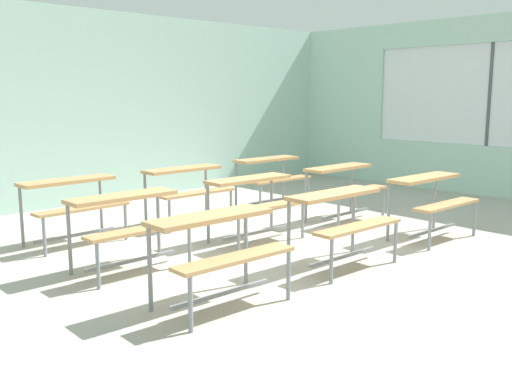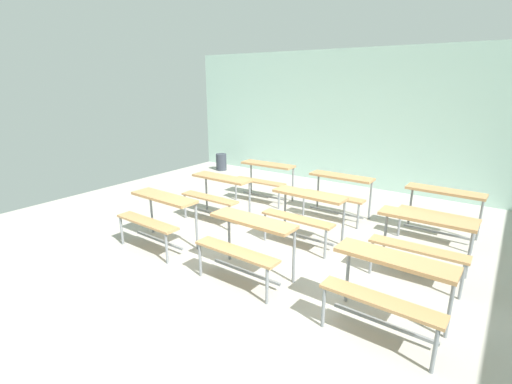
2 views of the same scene
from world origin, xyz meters
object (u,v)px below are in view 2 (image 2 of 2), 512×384
object	(u,v)px
desk_bench_r0c1	(247,236)
trash_bin	(221,162)
desk_bench_r2c1	(338,187)
desk_bench_r2c0	(265,173)
desk_bench_r1c2	(423,233)
desk_bench_r0c0	(158,210)
desk_bench_r2c2	(442,203)
desk_bench_r0c2	(389,279)
desk_bench_r1c0	(217,188)
desk_bench_r1c1	(305,207)

from	to	relation	value
desk_bench_r0c1	trash_bin	bearing A→B (deg)	134.87
desk_bench_r2c1	desk_bench_r2c0	bearing A→B (deg)	177.89
trash_bin	desk_bench_r1c2	bearing A→B (deg)	-27.05
desk_bench_r1c2	desk_bench_r0c1	bearing A→B (deg)	-143.20
desk_bench_r0c1	desk_bench_r2c0	size ratio (longest dim) A/B	0.99
desk_bench_r0c0	trash_bin	xyz separation A→B (m)	(-2.42, 4.18, -0.34)
desk_bench_r2c2	desk_bench_r0c2	bearing A→B (deg)	-88.22
desk_bench_r1c0	desk_bench_r1c2	xyz separation A→B (m)	(3.31, -0.04, 0.00)
desk_bench_r0c0	desk_bench_r1c1	world-z (taller)	same
desk_bench_r0c1	desk_bench_r2c0	bearing A→B (deg)	121.38
desk_bench_r1c1	desk_bench_r1c2	size ratio (longest dim) A/B	1.01
desk_bench_r0c0	desk_bench_r2c2	xyz separation A→B (m)	(3.24, 2.67, 0.00)
desk_bench_r1c2	desk_bench_r2c0	size ratio (longest dim) A/B	0.99
desk_bench_r2c2	desk_bench_r1c0	bearing A→B (deg)	-156.06
desk_bench_r0c1	desk_bench_r2c2	xyz separation A→B (m)	(1.66, 2.68, 0.00)
desk_bench_r1c2	desk_bench_r2c2	size ratio (longest dim) A/B	0.99
desk_bench_r2c1	desk_bench_r2c2	bearing A→B (deg)	2.73
desk_bench_r1c0	desk_bench_r2c1	world-z (taller)	same
desk_bench_r0c1	trash_bin	xyz separation A→B (m)	(-4.00, 4.19, -0.34)
desk_bench_r1c0	desk_bench_r1c2	world-z (taller)	same
desk_bench_r1c1	desk_bench_r2c0	xyz separation A→B (m)	(-1.62, 1.34, 0.00)
desk_bench_r1c1	desk_bench_r2c2	bearing A→B (deg)	41.66
desk_bench_r0c0	desk_bench_r2c0	size ratio (longest dim) A/B	0.99
desk_bench_r2c2	trash_bin	bearing A→B (deg)	166.66
desk_bench_r2c1	trash_bin	size ratio (longest dim) A/B	2.49
desk_bench_r1c1	desk_bench_r2c0	bearing A→B (deg)	141.90
desk_bench_r0c1	desk_bench_r2c0	world-z (taller)	same
desk_bench_r0c2	desk_bench_r1c2	bearing A→B (deg)	90.82
desk_bench_r2c1	desk_bench_r0c1	bearing A→B (deg)	-90.10
desk_bench_r0c0	trash_bin	size ratio (longest dim) A/B	2.51
desk_bench_r0c1	desk_bench_r1c2	distance (m)	2.12
desk_bench_r1c2	desk_bench_r1c0	bearing A→B (deg)	178.60
desk_bench_r1c2	desk_bench_r2c1	distance (m)	2.12
desk_bench_r2c0	trash_bin	distance (m)	2.89
desk_bench_r2c0	desk_bench_r0c0	bearing A→B (deg)	-92.66
desk_bench_r2c1	desk_bench_r1c2	bearing A→B (deg)	-38.14
desk_bench_r0c0	desk_bench_r0c1	world-z (taller)	same
desk_bench_r0c1	desk_bench_r2c0	xyz separation A→B (m)	(-1.56, 2.68, 0.00)
desk_bench_r0c0	trash_bin	bearing A→B (deg)	121.52
desk_bench_r1c1	trash_bin	size ratio (longest dim) A/B	2.52
desk_bench_r1c1	desk_bench_r0c1	bearing A→B (deg)	-90.79
desk_bench_r2c0	trash_bin	world-z (taller)	desk_bench_r2c0
desk_bench_r0c0	desk_bench_r2c0	world-z (taller)	same
desk_bench_r2c0	trash_bin	xyz separation A→B (m)	(-2.44, 1.51, -0.34)
desk_bench_r1c0	desk_bench_r2c2	xyz separation A→B (m)	(3.28, 1.35, 0.00)
desk_bench_r0c0	desk_bench_r0c1	size ratio (longest dim) A/B	1.00
desk_bench_r0c1	desk_bench_r1c2	xyz separation A→B (m)	(1.68, 1.29, 0.00)
desk_bench_r0c0	desk_bench_r1c2	world-z (taller)	same
desk_bench_r1c2	trash_bin	size ratio (longest dim) A/B	2.50
desk_bench_r0c2	desk_bench_r2c0	size ratio (longest dim) A/B	0.99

